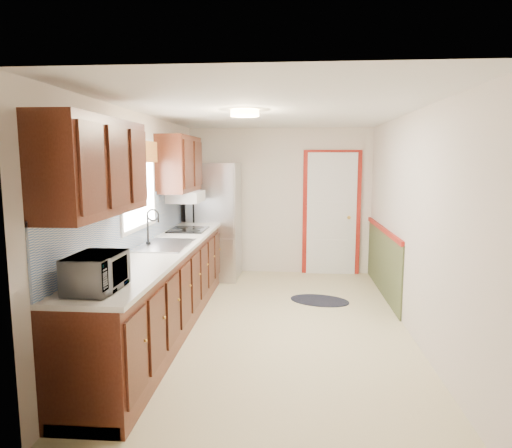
# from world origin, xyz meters

# --- Properties ---
(room_shell) EXTENTS (3.20, 5.20, 2.52)m
(room_shell) POSITION_xyz_m (0.00, 0.00, 1.20)
(room_shell) COLOR beige
(room_shell) RESTS_ON ground
(kitchen_run) EXTENTS (0.63, 4.00, 2.20)m
(kitchen_run) POSITION_xyz_m (-1.24, -0.29, 0.81)
(kitchen_run) COLOR #3C180D
(kitchen_run) RESTS_ON ground
(back_wall_trim) EXTENTS (1.12, 2.30, 2.08)m
(back_wall_trim) POSITION_xyz_m (0.99, 2.21, 0.89)
(back_wall_trim) COLOR maroon
(back_wall_trim) RESTS_ON ground
(ceiling_fixture) EXTENTS (0.30, 0.30, 0.06)m
(ceiling_fixture) POSITION_xyz_m (-0.30, -0.20, 2.36)
(ceiling_fixture) COLOR #FFD88C
(ceiling_fixture) RESTS_ON room_shell
(microwave) EXTENTS (0.27, 0.49, 0.33)m
(microwave) POSITION_xyz_m (-1.20, -1.95, 1.10)
(microwave) COLOR white
(microwave) RESTS_ON kitchen_run
(refrigerator) EXTENTS (0.78, 0.77, 1.83)m
(refrigerator) POSITION_xyz_m (-1.02, 2.05, 0.92)
(refrigerator) COLOR #B7B7BC
(refrigerator) RESTS_ON ground
(rug) EXTENTS (0.91, 0.71, 0.01)m
(rug) POSITION_xyz_m (0.59, 0.92, 0.01)
(rug) COLOR black
(rug) RESTS_ON ground
(cooktop) EXTENTS (0.48, 0.57, 0.02)m
(cooktop) POSITION_xyz_m (-1.19, 0.92, 0.95)
(cooktop) COLOR black
(cooktop) RESTS_ON kitchen_run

